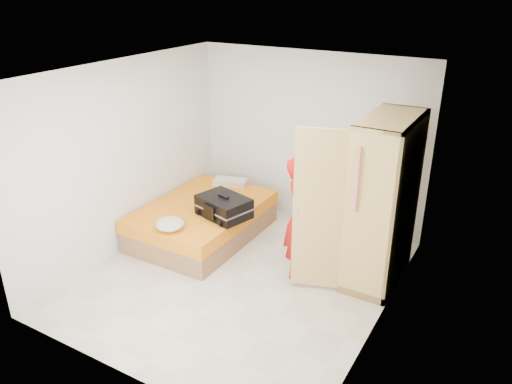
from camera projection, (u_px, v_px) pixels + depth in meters
The scene contains 7 objects.
room at pixel (238, 183), 5.88m from camera, with size 4.00×4.02×2.60m.
bed at pixel (203, 220), 7.32m from camera, with size 1.42×2.02×0.50m.
wardrobe at pixel (378, 206), 6.01m from camera, with size 1.14×1.37×2.10m.
person at pixel (300, 218), 6.18m from camera, with size 0.58×0.38×1.59m, color #B70B12.
suitcase at pixel (224, 207), 6.85m from camera, with size 0.82×0.69×0.31m.
round_cushion at pixel (170, 224), 6.51m from camera, with size 0.38×0.38×0.14m, color beige.
pillow at pixel (230, 182), 7.90m from camera, with size 0.51×0.26×0.09m, color beige.
Camera 1 is at (2.90, -4.60, 3.56)m, focal length 35.00 mm.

